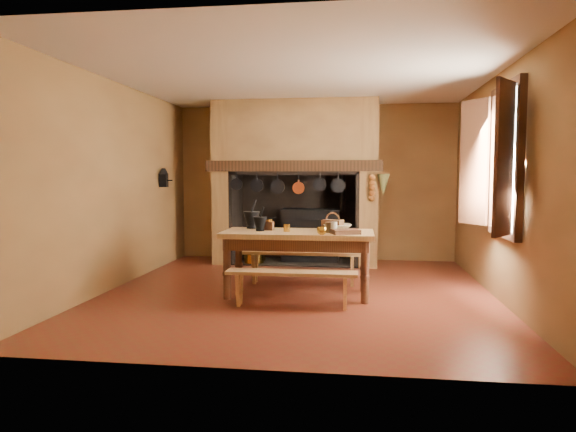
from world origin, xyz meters
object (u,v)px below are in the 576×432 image
at_px(coffee_grinder, 269,225).
at_px(iron_range, 311,234).
at_px(work_table, 298,241).
at_px(mixing_bowl, 337,228).
at_px(bench_front, 292,280).
at_px(wicker_basket, 333,225).

bearing_deg(coffee_grinder, iron_range, 86.99).
distance_m(iron_range, work_table, 2.64).
xyz_separation_m(work_table, mixing_bowl, (0.50, 0.11, 0.17)).
distance_m(work_table, coffee_grinder, 0.44).
height_order(work_table, coffee_grinder, coffee_grinder).
distance_m(work_table, mixing_bowl, 0.54).
xyz_separation_m(iron_range, mixing_bowl, (0.56, -2.53, 0.38)).
distance_m(bench_front, coffee_grinder, 0.99).
distance_m(iron_range, coffee_grinder, 2.60).
distance_m(coffee_grinder, wicker_basket, 0.82).
bearing_deg(work_table, mixing_bowl, 12.24).
height_order(iron_range, work_table, iron_range).
xyz_separation_m(bench_front, wicker_basket, (0.43, 0.78, 0.58)).
distance_m(iron_range, bench_front, 3.26).
relative_size(coffee_grinder, mixing_bowl, 0.48).
height_order(work_table, bench_front, work_table).
bearing_deg(bench_front, iron_range, 91.08).
relative_size(work_table, mixing_bowl, 5.32).
bearing_deg(wicker_basket, work_table, -141.45).
distance_m(work_table, bench_front, 0.73).
relative_size(iron_range, work_table, 0.84).
relative_size(work_table, wicker_basket, 6.52).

